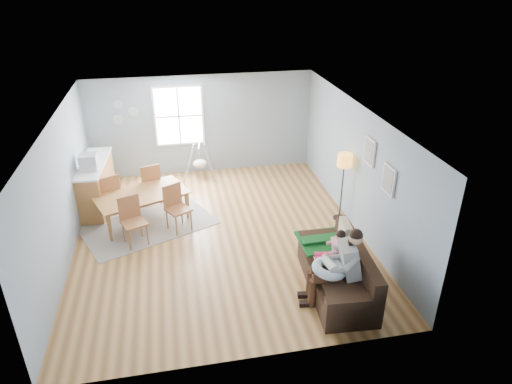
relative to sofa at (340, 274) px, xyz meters
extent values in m
cube|color=#8F5E33|center=(-1.89, 2.20, -0.35)|extent=(8.40, 9.40, 0.08)
cube|color=silver|center=(-1.89, 2.20, 2.69)|extent=(8.40, 9.40, 0.60)
cube|color=#859AAE|center=(-1.89, 6.86, 1.04)|extent=(8.40, 0.08, 3.90)
cube|color=#859AAE|center=(-1.89, -2.46, 1.04)|extent=(8.40, 0.08, 3.90)
cube|color=#859AAE|center=(2.27, 2.20, 1.04)|extent=(0.08, 9.40, 3.90)
cube|color=white|center=(-2.49, 5.67, 1.34)|extent=(1.32, 0.06, 1.62)
cube|color=white|center=(-2.49, 5.64, 1.34)|extent=(1.20, 0.02, 1.50)
cube|color=white|center=(-2.49, 5.63, 1.34)|extent=(1.20, 0.03, 0.04)
cube|color=white|center=(-2.49, 5.63, 1.34)|extent=(0.04, 0.03, 1.50)
cube|color=white|center=(1.08, 0.70, 1.44)|extent=(0.04, 0.44, 0.54)
cube|color=slate|center=(1.06, 0.70, 1.44)|extent=(0.01, 0.36, 0.46)
cube|color=white|center=(1.08, 1.60, 1.64)|extent=(0.04, 0.44, 0.54)
cube|color=slate|center=(1.06, 1.60, 1.64)|extent=(0.01, 0.36, 0.46)
cylinder|color=#93A9B0|center=(-3.99, 5.67, 1.74)|extent=(0.24, 0.02, 0.24)
cylinder|color=#93A9B0|center=(-3.64, 5.67, 1.54)|extent=(0.26, 0.02, 0.26)
cylinder|color=#93A9B0|center=(-4.04, 5.67, 1.34)|extent=(0.28, 0.02, 0.28)
cube|color=black|center=(-0.06, 0.00, -0.09)|extent=(1.09, 2.24, 0.44)
cube|color=black|center=(0.30, -0.02, 0.35)|extent=(0.37, 2.19, 0.45)
cube|color=black|center=(-0.14, -0.98, 0.21)|extent=(0.95, 0.28, 0.17)
cube|color=black|center=(0.01, 0.99, 0.21)|extent=(0.95, 0.28, 0.17)
cube|color=#13531B|center=(-0.03, 0.73, 0.25)|extent=(1.00, 0.86, 0.04)
cube|color=tan|center=(0.27, 0.55, 0.47)|extent=(0.20, 0.51, 0.49)
cube|color=gray|center=(0.01, -0.32, 0.54)|extent=(0.43, 0.51, 0.63)
sphere|color=tan|center=(0.07, -0.33, 0.97)|extent=(0.23, 0.23, 0.23)
sphere|color=black|center=(0.07, -0.33, 1.01)|extent=(0.22, 0.22, 0.22)
cylinder|color=#372014|center=(-0.38, -0.38, 0.25)|extent=(0.51, 0.24, 0.17)
cylinder|color=#372014|center=(-0.35, -0.15, 0.25)|extent=(0.51, 0.24, 0.17)
cylinder|color=#372014|center=(-0.61, -0.35, -0.04)|extent=(0.14, 0.14, 0.54)
cylinder|color=#372014|center=(-0.58, -0.12, -0.04)|extent=(0.14, 0.14, 0.54)
cube|color=black|center=(-0.70, -0.34, -0.27)|extent=(0.27, 0.14, 0.08)
cube|color=black|center=(-0.66, -0.11, -0.27)|extent=(0.27, 0.14, 0.08)
torus|color=#A1BDCA|center=(-0.32, -0.29, 0.38)|extent=(0.63, 0.61, 0.24)
cylinder|color=white|center=(-0.32, -0.29, 0.47)|extent=(0.20, 0.34, 0.14)
sphere|color=tan|center=(-0.34, -0.10, 0.49)|extent=(0.12, 0.12, 0.12)
cube|color=white|center=(0.00, 0.20, 0.42)|extent=(0.28, 0.31, 0.38)
sphere|color=tan|center=(0.03, 0.19, 0.68)|extent=(0.18, 0.18, 0.18)
sphere|color=black|center=(0.03, 0.19, 0.71)|extent=(0.17, 0.17, 0.17)
cylinder|color=#ED396C|center=(-0.26, 0.17, 0.25)|extent=(0.33, 0.15, 0.09)
cylinder|color=#ED396C|center=(-0.23, 0.31, 0.25)|extent=(0.33, 0.15, 0.09)
cylinder|color=#ED396C|center=(-0.40, 0.20, 0.07)|extent=(0.08, 0.08, 0.31)
cylinder|color=#ED396C|center=(-0.37, 0.34, 0.07)|extent=(0.08, 0.08, 0.31)
cylinder|color=black|center=(0.91, 2.40, -0.30)|extent=(0.28, 0.28, 0.03)
cylinder|color=black|center=(0.91, 2.40, 0.39)|extent=(0.03, 0.03, 1.40)
cylinder|color=#FFA335|center=(0.91, 2.40, 1.14)|extent=(0.32, 0.32, 0.28)
cube|color=white|center=(-0.16, 0.31, -0.04)|extent=(0.52, 0.47, 0.54)
cube|color=black|center=(-0.38, 0.32, -0.04)|extent=(0.06, 0.37, 0.43)
cube|color=gray|center=(-3.49, 3.13, -0.31)|extent=(3.39, 3.05, 0.01)
imported|color=brown|center=(-3.49, 3.13, 0.04)|extent=(2.25, 1.77, 0.70)
cube|color=#926132|center=(-3.63, 2.21, 0.19)|extent=(0.61, 0.61, 0.04)
cube|color=#926132|center=(-3.71, 2.41, 0.47)|extent=(0.43, 0.21, 0.51)
cylinder|color=#926132|center=(-3.74, 1.97, -0.06)|extent=(0.04, 0.04, 0.50)
cylinder|color=#926132|center=(-3.39, 2.11, -0.06)|extent=(0.04, 0.04, 0.50)
cylinder|color=#926132|center=(-3.88, 2.32, -0.06)|extent=(0.04, 0.04, 0.50)
cylinder|color=#926132|center=(-3.53, 2.46, -0.06)|extent=(0.04, 0.04, 0.50)
cube|color=#926132|center=(-2.72, 2.62, 0.19)|extent=(0.64, 0.64, 0.04)
cube|color=#926132|center=(-2.82, 2.80, 0.47)|extent=(0.41, 0.26, 0.51)
cylinder|color=#926132|center=(-2.79, 2.36, -0.06)|extent=(0.04, 0.04, 0.50)
cylinder|color=#926132|center=(-2.46, 2.55, -0.06)|extent=(0.04, 0.04, 0.50)
cylinder|color=#926132|center=(-2.98, 2.69, -0.06)|extent=(0.04, 0.04, 0.50)
cylinder|color=#926132|center=(-2.65, 2.87, -0.06)|extent=(0.04, 0.04, 0.50)
cube|color=#926132|center=(-4.26, 3.64, 0.19)|extent=(0.62, 0.62, 0.04)
cube|color=#926132|center=(-4.17, 3.44, 0.47)|extent=(0.42, 0.23, 0.51)
cylinder|color=#926132|center=(-4.17, 3.89, -0.06)|extent=(0.04, 0.04, 0.50)
cylinder|color=#926132|center=(-4.51, 3.73, -0.06)|extent=(0.04, 0.04, 0.50)
cylinder|color=#926132|center=(-4.01, 3.54, -0.06)|extent=(0.04, 0.04, 0.50)
cylinder|color=#926132|center=(-4.35, 3.38, -0.06)|extent=(0.04, 0.04, 0.50)
cube|color=#926132|center=(-3.35, 4.04, 0.20)|extent=(0.60, 0.60, 0.05)
cube|color=#926132|center=(-3.28, 3.83, 0.49)|extent=(0.45, 0.17, 0.53)
cylinder|color=#926132|center=(-3.21, 4.28, -0.05)|extent=(0.04, 0.04, 0.51)
cylinder|color=#926132|center=(-3.59, 4.17, -0.05)|extent=(0.04, 0.04, 0.51)
cylinder|color=#926132|center=(-3.10, 3.91, -0.05)|extent=(0.04, 0.04, 0.51)
cylinder|color=#926132|center=(-3.48, 3.80, -0.05)|extent=(0.04, 0.04, 0.51)
cube|color=brown|center=(-4.59, 4.14, 0.23)|extent=(0.66, 1.98, 1.09)
cube|color=white|center=(-4.59, 4.14, 0.78)|extent=(0.71, 2.03, 0.04)
cube|color=#B4B5BA|center=(-4.59, 3.76, 0.98)|extent=(0.39, 0.37, 0.36)
cube|color=black|center=(-4.77, 3.77, 0.98)|extent=(0.03, 0.29, 0.25)
cylinder|color=#B4B5BA|center=(-2.03, 5.30, 0.59)|extent=(0.10, 0.51, 0.04)
ellipsoid|color=beige|center=(-2.03, 5.30, 0.08)|extent=(0.37, 0.37, 0.23)
cylinder|color=#B4B5BA|center=(-2.03, 5.30, 0.34)|extent=(0.01, 0.01, 0.41)
cylinder|color=#B4B5BA|center=(-2.35, 5.05, 0.15)|extent=(0.35, 0.30, 0.90)
cylinder|color=#B4B5BA|center=(-1.78, 4.99, 0.15)|extent=(0.28, 0.36, 0.90)
cylinder|color=#B4B5BA|center=(-2.28, 5.62, 0.15)|extent=(0.28, 0.36, 0.90)
cylinder|color=#B4B5BA|center=(-1.71, 5.56, 0.15)|extent=(0.35, 0.30, 0.90)
camera|label=1|loc=(-2.73, -6.17, 4.96)|focal=32.00mm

